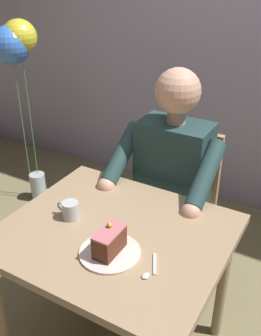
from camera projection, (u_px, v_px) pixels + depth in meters
dining_table at (115, 249)px, 1.62m from camera, size 0.90×0.78×0.72m
chair at (178, 201)px, 2.20m from camera, size 0.42×0.42×0.88m
seated_person at (167, 188)px, 1.99m from camera, size 0.53×0.58×1.26m
dessert_plate at (110, 253)px, 1.45m from camera, size 0.23×0.23×0.01m
cake_slice at (109, 241)px, 1.43m from camera, size 0.07×0.14×0.12m
coffee_cup at (70, 210)px, 1.63m from camera, size 0.11×0.07×0.08m
dessert_spoon at (150, 270)px, 1.37m from camera, size 0.06×0.14×0.01m
balloon_display at (17, 59)px, 2.59m from camera, size 0.28×0.29×1.36m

